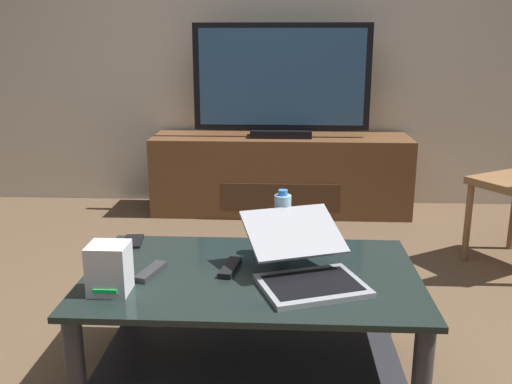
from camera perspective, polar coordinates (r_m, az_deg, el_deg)
name	(u,v)px	position (r m, az deg, el deg)	size (l,w,h in m)	color
ground_plane	(247,378)	(2.15, -0.94, -18.24)	(7.68, 7.68, 0.00)	brown
back_wall	(269,8)	(4.19, 1.31, 18.09)	(6.40, 0.12, 2.80)	beige
coffee_table	(252,307)	(2.00, -0.41, -11.54)	(1.13, 0.70, 0.42)	black
media_cabinet	(281,174)	(3.97, 2.49, 1.81)	(1.77, 0.46, 0.54)	brown
television	(282,83)	(3.86, 2.60, 10.92)	(1.18, 0.20, 0.75)	black
laptop	(304,263)	(1.88, 4.89, -7.13)	(0.45, 0.50, 0.19)	gray
router_box	(109,268)	(1.83, -14.57, -7.46)	(0.12, 0.12, 0.16)	silver
water_bottle_near	(283,224)	(2.07, 2.69, -3.24)	(0.06, 0.06, 0.24)	#99C6E5
cell_phone	(133,241)	(2.27, -12.31, -4.88)	(0.07, 0.14, 0.01)	black
tv_remote	(151,272)	(1.96, -10.55, -7.90)	(0.04, 0.16, 0.02)	#2D2D30
soundbar_remote	(230,268)	(1.96, -2.63, -7.63)	(0.04, 0.16, 0.02)	black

